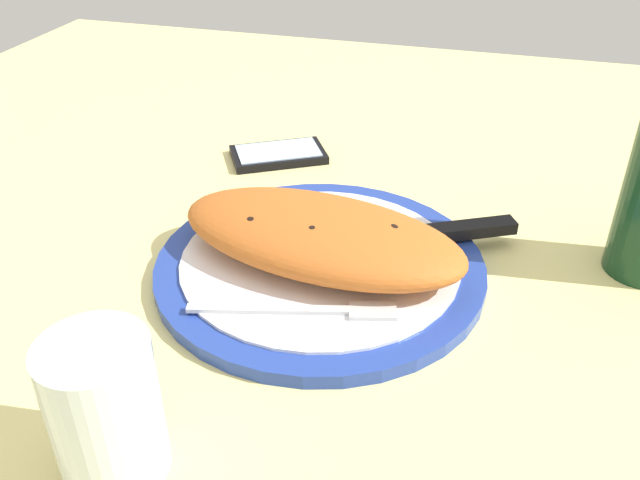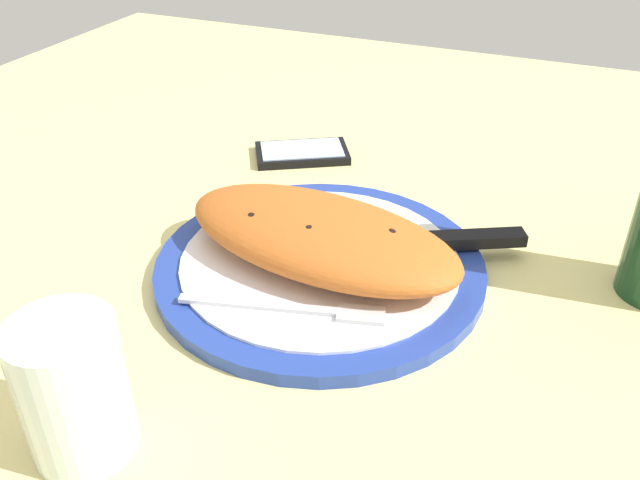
{
  "view_description": "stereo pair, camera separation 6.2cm",
  "coord_description": "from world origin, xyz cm",
  "px_view_note": "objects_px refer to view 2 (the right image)",
  "views": [
    {
      "loc": [
        14.47,
        -50.24,
        37.05
      ],
      "look_at": [
        0.0,
        0.0,
        3.63
      ],
      "focal_mm": 37.65,
      "sensor_mm": 36.0,
      "label": 1
    },
    {
      "loc": [
        20.32,
        -48.18,
        37.05
      ],
      "look_at": [
        0.0,
        0.0,
        3.63
      ],
      "focal_mm": 37.65,
      "sensor_mm": 36.0,
      "label": 2
    }
  ],
  "objects_px": {
    "fork": "(300,309)",
    "smartphone": "(302,153)",
    "water_glass": "(75,397)",
    "plate": "(320,265)",
    "knife": "(443,242)",
    "calzone": "(325,235)"
  },
  "relations": [
    {
      "from": "fork",
      "to": "smartphone",
      "type": "bearing_deg",
      "value": 113.91
    },
    {
      "from": "water_glass",
      "to": "plate",
      "type": "bearing_deg",
      "value": 74.85
    },
    {
      "from": "knife",
      "to": "fork",
      "type": "bearing_deg",
      "value": -120.51
    },
    {
      "from": "plate",
      "to": "smartphone",
      "type": "xyz_separation_m",
      "value": [
        -0.12,
        0.22,
        -0.0
      ]
    },
    {
      "from": "plate",
      "to": "water_glass",
      "type": "bearing_deg",
      "value": -105.15
    },
    {
      "from": "plate",
      "to": "water_glass",
      "type": "xyz_separation_m",
      "value": [
        -0.07,
        -0.25,
        0.04
      ]
    },
    {
      "from": "plate",
      "to": "knife",
      "type": "height_order",
      "value": "knife"
    },
    {
      "from": "calzone",
      "to": "fork",
      "type": "relative_size",
      "value": 1.67
    },
    {
      "from": "smartphone",
      "to": "calzone",
      "type": "bearing_deg",
      "value": -61.03
    },
    {
      "from": "plate",
      "to": "fork",
      "type": "bearing_deg",
      "value": -79.04
    },
    {
      "from": "plate",
      "to": "calzone",
      "type": "bearing_deg",
      "value": 22.92
    },
    {
      "from": "fork",
      "to": "knife",
      "type": "bearing_deg",
      "value": 59.49
    },
    {
      "from": "plate",
      "to": "knife",
      "type": "bearing_deg",
      "value": 32.84
    },
    {
      "from": "water_glass",
      "to": "fork",
      "type": "bearing_deg",
      "value": 64.12
    },
    {
      "from": "plate",
      "to": "calzone",
      "type": "xyz_separation_m",
      "value": [
        0.0,
        0.0,
        0.03
      ]
    },
    {
      "from": "fork",
      "to": "smartphone",
      "type": "xyz_separation_m",
      "value": [
        -0.14,
        0.3,
        -0.01
      ]
    },
    {
      "from": "fork",
      "to": "water_glass",
      "type": "relative_size",
      "value": 1.67
    },
    {
      "from": "fork",
      "to": "plate",
      "type": "bearing_deg",
      "value": 100.96
    },
    {
      "from": "plate",
      "to": "smartphone",
      "type": "height_order",
      "value": "plate"
    },
    {
      "from": "calzone",
      "to": "fork",
      "type": "height_order",
      "value": "calzone"
    },
    {
      "from": "plate",
      "to": "fork",
      "type": "height_order",
      "value": "fork"
    },
    {
      "from": "calzone",
      "to": "water_glass",
      "type": "height_order",
      "value": "water_glass"
    }
  ]
}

